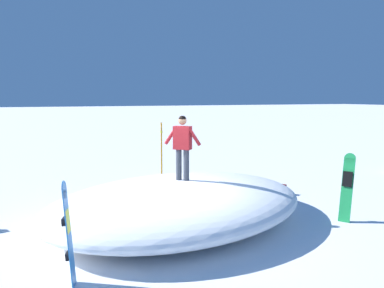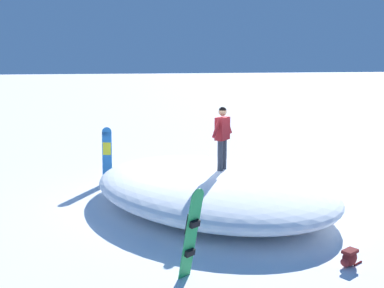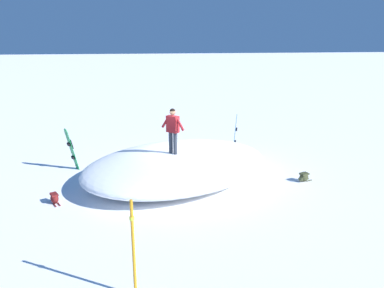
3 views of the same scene
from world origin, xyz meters
TOP-DOWN VIEW (x-y plane):
  - ground at (0.00, 0.00)m, footprint 240.00×240.00m
  - snow_mound at (-0.51, -0.52)m, footprint 8.59×7.74m
  - snowboarder_standing at (-0.69, -0.76)m, footprint 0.74×0.76m
  - snowboard_primary_upright at (-4.35, 0.95)m, footprint 0.46×0.43m
  - snowboard_secondary_upright at (2.38, 1.91)m, footprint 0.23×0.32m
  - backpack_near at (3.80, -1.74)m, footprint 0.56×0.36m
  - backpack_far at (-4.52, -1.98)m, footprint 0.39×0.54m
  - trail_marker_pole at (-2.22, -6.62)m, footprint 0.10×0.10m

SIDE VIEW (x-z plane):
  - ground at x=0.00m, z-range 0.00..0.00m
  - backpack_far at x=-4.52m, z-range 0.00..0.32m
  - backpack_near at x=3.80m, z-range 0.00..0.32m
  - snow_mound at x=-0.51m, z-range 0.00..0.99m
  - snowboard_primary_upright at x=-4.35m, z-range 0.03..1.69m
  - snowboard_secondary_upright at x=2.38m, z-range 0.03..1.76m
  - trail_marker_pole at x=-2.22m, z-range 0.05..2.09m
  - snowboarder_standing at x=-0.69m, z-range 1.13..2.72m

